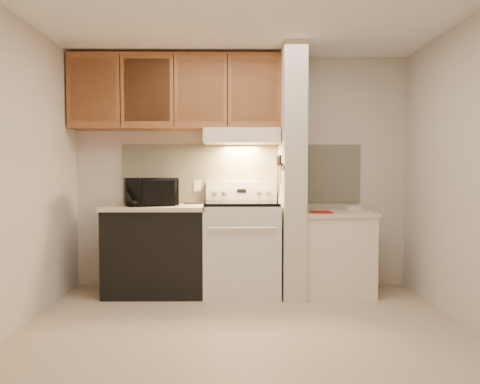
{
  "coord_description": "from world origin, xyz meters",
  "views": [
    {
      "loc": [
        -0.06,
        -3.63,
        1.27
      ],
      "look_at": [
        -0.02,
        0.75,
        1.07
      ],
      "focal_mm": 35.0,
      "sensor_mm": 36.0,
      "label": 1
    }
  ],
  "objects": [
    {
      "name": "wall_right",
      "position": [
        1.8,
        0.0,
        1.25
      ],
      "size": [
        0.02,
        3.0,
        2.5
      ],
      "primitive_type": "cube",
      "color": "beige",
      "rests_on": "floor"
    },
    {
      "name": "oven_window",
      "position": [
        0.0,
        0.84,
        0.5
      ],
      "size": [
        0.5,
        0.01,
        0.3
      ],
      "primitive_type": "cube",
      "color": "black",
      "rests_on": "range_body"
    },
    {
      "name": "range_display",
      "position": [
        0.0,
        1.4,
        1.05
      ],
      "size": [
        0.1,
        0.01,
        0.04
      ],
      "primitive_type": "cube",
      "color": "black",
      "rests_on": "range_backguard"
    },
    {
      "name": "knife_blade_d",
      "position": [
        0.38,
        1.18,
        1.22
      ],
      "size": [
        0.01,
        0.04,
        0.16
      ],
      "primitive_type": "cube",
      "color": "silver",
      "rests_on": "knife_strip"
    },
    {
      "name": "partition_pillar",
      "position": [
        0.51,
        1.15,
        1.25
      ],
      "size": [
        0.22,
        0.7,
        2.5
      ],
      "primitive_type": "cube",
      "color": "beige",
      "rests_on": "floor"
    },
    {
      "name": "white_box",
      "position": [
        1.19,
        1.33,
        0.87
      ],
      "size": [
        0.16,
        0.12,
        0.04
      ],
      "primitive_type": "cube",
      "rotation": [
        0.0,
        0.0,
        0.19
      ],
      "color": "white",
      "rests_on": "right_countertop"
    },
    {
      "name": "range_knob_left_inner",
      "position": [
        -0.18,
        1.4,
        1.05
      ],
      "size": [
        0.05,
        0.02,
        0.05
      ],
      "primitive_type": "cylinder",
      "rotation": [
        1.57,
        0.0,
        0.0
      ],
      "color": "silver",
      "rests_on": "range_backguard"
    },
    {
      "name": "cab_gap_a",
      "position": [
        -1.23,
        1.16,
        2.08
      ],
      "size": [
        0.01,
        0.01,
        0.73
      ],
      "primitive_type": "cube",
      "color": "black",
      "rests_on": "upper_cabinets"
    },
    {
      "name": "upper_cabinets",
      "position": [
        -0.69,
        1.32,
        2.08
      ],
      "size": [
        2.18,
        0.33,
        0.77
      ],
      "primitive_type": "cube",
      "color": "#97572E",
      "rests_on": "wall_back"
    },
    {
      "name": "floor",
      "position": [
        0.0,
        0.0,
        0.0
      ],
      "size": [
        3.6,
        3.6,
        0.0
      ],
      "primitive_type": "plane",
      "color": "#C0AA8B",
      "rests_on": "ground"
    },
    {
      "name": "knife_strip",
      "position": [
        0.39,
        1.1,
        1.32
      ],
      "size": [
        0.02,
        0.42,
        0.04
      ],
      "primitive_type": "cube",
      "color": "black",
      "rests_on": "partition_pillar"
    },
    {
      "name": "cab_door_a",
      "position": [
        -1.51,
        1.17,
        2.08
      ],
      "size": [
        0.46,
        0.01,
        0.63
      ],
      "primitive_type": "cube",
      "color": "#97572E",
      "rests_on": "upper_cabinets"
    },
    {
      "name": "knife_handle_c",
      "position": [
        0.38,
        1.1,
        1.37
      ],
      "size": [
        0.02,
        0.02,
        0.1
      ],
      "primitive_type": "cylinder",
      "color": "black",
      "rests_on": "knife_strip"
    },
    {
      "name": "cab_door_d",
      "position": [
        0.13,
        1.17,
        2.08
      ],
      "size": [
        0.46,
        0.01,
        0.63
      ],
      "primitive_type": "cube",
      "color": "#97572E",
      "rests_on": "upper_cabinets"
    },
    {
      "name": "knife_blade_e",
      "position": [
        0.38,
        1.27,
        1.21
      ],
      "size": [
        0.01,
        0.04,
        0.18
      ],
      "primitive_type": "cube",
      "color": "silver",
      "rests_on": "knife_strip"
    },
    {
      "name": "teal_jar",
      "position": [
        -1.05,
        1.06,
        0.96
      ],
      "size": [
        0.1,
        0.1,
        0.09
      ],
      "primitive_type": "cylinder",
      "rotation": [
        0.0,
        0.0,
        0.2
      ],
      "color": "#206C68",
      "rests_on": "left_countertop"
    },
    {
      "name": "cab_door_c",
      "position": [
        -0.42,
        1.17,
        2.08
      ],
      "size": [
        0.46,
        0.01,
        0.63
      ],
      "primitive_type": "cube",
      "color": "#97572E",
      "rests_on": "upper_cabinets"
    },
    {
      "name": "range_backguard",
      "position": [
        0.0,
        1.44,
        1.05
      ],
      "size": [
        0.76,
        0.08,
        0.2
      ],
      "primitive_type": "cube",
      "color": "silver",
      "rests_on": "range_body"
    },
    {
      "name": "cab_gap_b",
      "position": [
        -0.69,
        1.16,
        2.08
      ],
      "size": [
        0.01,
        0.01,
        0.73
      ],
      "primitive_type": "cube",
      "color": "black",
      "rests_on": "upper_cabinets"
    },
    {
      "name": "red_folder",
      "position": [
        0.79,
        1.0,
        0.85
      ],
      "size": [
        0.21,
        0.28,
        0.01
      ],
      "primitive_type": "cube",
      "rotation": [
        0.0,
        0.0,
        -0.02
      ],
      "color": "#AC110C",
      "rests_on": "right_countertop"
    },
    {
      "name": "cab_gap_c",
      "position": [
        -0.14,
        1.16,
        2.08
      ],
      "size": [
        0.01,
        0.01,
        0.73
      ],
      "primitive_type": "cube",
      "color": "black",
      "rests_on": "upper_cabinets"
    },
    {
      "name": "range_hood",
      "position": [
        0.0,
        1.28,
        1.62
      ],
      "size": [
        0.78,
        0.44,
        0.15
      ],
      "primitive_type": "cube",
      "color": "white",
      "rests_on": "upper_cabinets"
    },
    {
      "name": "knife_blade_b",
      "position": [
        0.38,
        1.02,
        1.21
      ],
      "size": [
        0.01,
        0.04,
        0.18
      ],
      "primitive_type": "cube",
      "color": "silver",
      "rests_on": "knife_strip"
    },
    {
      "name": "oven_handle",
      "position": [
        0.0,
        0.8,
        0.72
      ],
      "size": [
        0.65,
        0.02,
        0.02
      ],
      "primitive_type": "cylinder",
      "rotation": [
        0.0,
        1.57,
        0.0
      ],
      "color": "silver",
      "rests_on": "range_body"
    },
    {
      "name": "knife_handle_a",
      "position": [
        0.38,
        0.95,
        1.37
      ],
      "size": [
        0.02,
        0.02,
        0.1
      ],
      "primitive_type": "cylinder",
      "color": "black",
      "rests_on": "knife_strip"
    },
    {
      "name": "knife_handle_e",
      "position": [
        0.38,
        1.27,
        1.37
      ],
      "size": [
        0.02,
        0.02,
        0.1
      ],
      "primitive_type": "cylinder",
      "color": "black",
      "rests_on": "knife_strip"
    },
    {
      "name": "wall_back",
      "position": [
        0.0,
        1.5,
        1.25
      ],
      "size": [
        3.6,
        2.5,
        0.02
      ],
      "primitive_type": "cube",
      "rotation": [
        1.57,
        0.0,
        0.0
      ],
      "color": "beige",
      "rests_on": "floor"
    },
    {
      "name": "range_knob_right_outer",
      "position": [
        0.28,
        1.4,
        1.05
      ],
      "size": [
        0.05,
        0.02,
        0.05
      ],
      "primitive_type": "cylinder",
      "rotation": [
        1.57,
        0.0,
        0.0
      ],
      "color": "silver",
      "rests_on": "range_backguard"
    },
    {
      "name": "outlet",
      "position": [
        -0.48,
        1.48,
        1.1
      ],
      "size": [
        0.08,
        0.01,
        0.12
      ],
      "primitive_type": "cube",
      "color": "white",
      "rests_on": "backsplash"
    },
    {
      "name": "range_knob_left_outer",
      "position": [
        -0.28,
        1.4,
        1.05
      ],
      "size": [
        0.05,
        0.02,
        0.05
      ],
      "primitive_type": "cylinder",
      "rotation": [
        1.57,
        0.0,
        0.0
      ],
      "color": "silver",
      "rests_on": "range_backguard"
    },
    {
      "name": "right_countertop",
      "position": [
        0.97,
        1.15,
        0.83
      ],
      "size": [
        0.74,
        0.64,
        0.04
      ],
      "primitive_type": "cube",
      "color": "beige",
      "rests_on": "right_cab_base"
    },
    {
      "name": "backsplash",
      "position": [
        0.0,
        1.49,
        1.24
      ],
      "size": [
        2.6,
        0.02,
        0.63
      ],
      "primitive_type": "cube",
      "color": "beige",
      "rests_on": "wall_back"
    },
    {
      "name": "microwave",
      "position": [
        -0.93,
        1.15,
        1.05
      ],
      "size": [
        0.6,
        0.49,
        0.28
      ],
      "primitive_type": "imported",
      "rotation": [
        0.0,
        0.0,
        0.33
      ],
      "color": "black",
      "rests_on": "left_countertop"
    },
    {
      "name": "right_cab_base",
      "position": [
        0.97,
        1.15,
        0.4
      ],
      "size": [
        0.7,
        0.6,
        0.81
      ],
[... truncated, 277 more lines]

